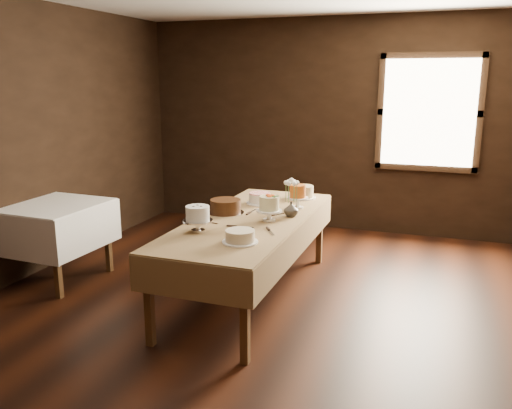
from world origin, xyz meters
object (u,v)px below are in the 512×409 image
at_px(cake_flowers, 269,210).
at_px(flower_vase, 291,209).
at_px(cake_server_e, 211,223).
at_px(cake_speckled, 303,192).
at_px(cake_chocolate, 226,207).
at_px(display_table, 250,224).
at_px(cake_server_d, 283,213).
at_px(side_table, 51,213).
at_px(cake_swirl, 198,220).
at_px(cake_caramel, 298,198).
at_px(cake_server_b, 271,233).
at_px(cake_server_c, 253,211).
at_px(cake_lattice, 260,199).
at_px(cake_cream, 240,237).
at_px(cake_server_a, 245,227).

distance_m(cake_flowers, flower_vase, 0.26).
height_order(cake_flowers, cake_server_e, cake_flowers).
height_order(cake_speckled, cake_chocolate, cake_chocolate).
distance_m(display_table, cake_server_d, 0.36).
relative_size(side_table, cake_swirl, 3.57).
height_order(cake_caramel, cake_server_b, cake_caramel).
height_order(cake_server_c, cake_server_e, same).
height_order(cake_server_b, cake_server_d, same).
relative_size(cake_flowers, cake_server_e, 1.00).
bearing_deg(cake_chocolate, cake_lattice, 70.54).
distance_m(cake_lattice, cake_caramel, 0.42).
xyz_separation_m(side_table, cake_lattice, (1.94, 0.82, 0.12)).
xyz_separation_m(cake_cream, cake_server_d, (0.06, 0.97, -0.04)).
bearing_deg(side_table, cake_speckled, 28.16).
bearing_deg(cake_server_a, cake_server_c, 97.16).
bearing_deg(cake_server_d, cake_chocolate, 143.84).
height_order(cake_flowers, cake_server_c, cake_flowers).
bearing_deg(display_table, cake_flowers, -8.33).
distance_m(cake_lattice, cake_server_c, 0.32).
bearing_deg(cake_server_c, flower_vase, -98.76).
bearing_deg(cake_server_d, cake_caramel, 20.58).
height_order(display_table, cake_server_e, cake_server_e).
bearing_deg(cake_server_d, cake_flowers, -153.32).
height_order(cake_chocolate, flower_vase, flower_vase).
height_order(cake_server_a, cake_server_d, same).
xyz_separation_m(cake_lattice, cake_server_e, (-0.16, -0.85, -0.05)).
bearing_deg(cake_flowers, display_table, 171.67).
bearing_deg(cake_server_a, cake_caramel, 67.80).
xyz_separation_m(display_table, cake_server_e, (-0.27, -0.27, 0.06)).
distance_m(cake_caramel, cake_server_c, 0.47).
bearing_deg(cake_server_a, display_table, 96.50).
xyz_separation_m(cake_swirl, cake_server_b, (0.60, 0.16, -0.10)).
bearing_deg(cake_flowers, cake_server_d, 81.14).
distance_m(cake_caramel, cake_server_b, 0.92).
xyz_separation_m(side_table, cake_flowers, (2.24, 0.21, 0.17)).
relative_size(cake_chocolate, cake_server_e, 1.47).
distance_m(cake_server_b, cake_server_e, 0.62).
bearing_deg(cake_server_d, cake_server_e, 171.49).
bearing_deg(flower_vase, cake_caramel, 94.82).
xyz_separation_m(cake_swirl, cake_server_c, (0.20, 0.81, -0.10)).
bearing_deg(cake_server_d, side_table, 137.97).
bearing_deg(cake_flowers, flower_vase, 56.46).
relative_size(display_table, cake_chocolate, 7.06).
bearing_deg(cake_server_c, cake_chocolate, 130.50).
bearing_deg(cake_server_b, cake_speckled, 152.04).
height_order(cake_lattice, flower_vase, flower_vase).
bearing_deg(cake_swirl, cake_server_a, 37.11).
xyz_separation_m(cake_server_a, flower_vase, (0.27, 0.49, 0.07)).
height_order(cake_flowers, cake_server_b, cake_flowers).
xyz_separation_m(cake_speckled, cake_lattice, (-0.35, -0.40, -0.01)).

